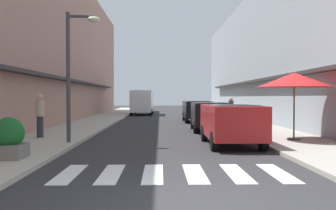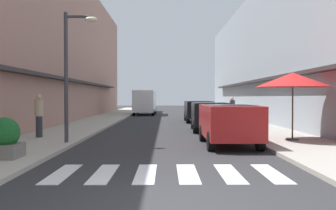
# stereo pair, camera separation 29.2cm
# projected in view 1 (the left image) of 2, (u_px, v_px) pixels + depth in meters

# --- Properties ---
(ground_plane) EXTENTS (103.01, 103.01, 0.00)m
(ground_plane) POSITION_uv_depth(u_px,v_px,m) (165.00, 123.00, 24.60)
(ground_plane) COLOR #2B2B2D
(sidewalk_left) EXTENTS (2.99, 65.55, 0.12)m
(sidewalk_left) POSITION_uv_depth(u_px,v_px,m) (92.00, 123.00, 24.50)
(sidewalk_left) COLOR #ADA899
(sidewalk_left) RESTS_ON ground_plane
(sidewalk_right) EXTENTS (2.99, 65.55, 0.12)m
(sidewalk_right) POSITION_uv_depth(u_px,v_px,m) (237.00, 122.00, 24.69)
(sidewalk_right) COLOR #9E998E
(sidewalk_right) RESTS_ON ground_plane
(building_row_left) EXTENTS (5.50, 44.14, 10.82)m
(building_row_left) POSITION_uv_depth(u_px,v_px,m) (37.00, 44.00, 25.64)
(building_row_left) COLOR #A87A6B
(building_row_left) RESTS_ON ground_plane
(building_row_right) EXTENTS (5.50, 44.14, 9.39)m
(building_row_right) POSITION_uv_depth(u_px,v_px,m) (291.00, 55.00, 26.02)
(building_row_right) COLOR #939EA8
(building_row_right) RESTS_ON ground_plane
(crosswalk) EXTENTS (5.20, 2.20, 0.01)m
(crosswalk) POSITION_uv_depth(u_px,v_px,m) (174.00, 173.00, 8.50)
(crosswalk) COLOR silver
(crosswalk) RESTS_ON ground_plane
(parked_car_near) EXTENTS (1.82, 4.09, 1.47)m
(parked_car_near) POSITION_uv_depth(u_px,v_px,m) (231.00, 120.00, 13.37)
(parked_car_near) COLOR maroon
(parked_car_near) RESTS_ON ground_plane
(parked_car_mid) EXTENTS (1.91, 3.96, 1.47)m
(parked_car_mid) POSITION_uv_depth(u_px,v_px,m) (210.00, 113.00, 19.11)
(parked_car_mid) COLOR black
(parked_car_mid) RESTS_ON ground_plane
(parked_car_far) EXTENTS (1.82, 4.27, 1.47)m
(parked_car_far) POSITION_uv_depth(u_px,v_px,m) (197.00, 109.00, 26.05)
(parked_car_far) COLOR black
(parked_car_far) RESTS_ON ground_plane
(delivery_van) EXTENTS (2.10, 5.44, 2.37)m
(delivery_van) POSITION_uv_depth(u_px,v_px,m) (142.00, 100.00, 36.42)
(delivery_van) COLOR silver
(delivery_van) RESTS_ON ground_plane
(street_lamp) EXTENTS (1.19, 0.28, 4.64)m
(street_lamp) POSITION_uv_depth(u_px,v_px,m) (74.00, 62.00, 13.29)
(street_lamp) COLOR #38383D
(street_lamp) RESTS_ON sidewalk_left
(cafe_umbrella) EXTENTS (2.80, 2.80, 2.55)m
(cafe_umbrella) POSITION_uv_depth(u_px,v_px,m) (294.00, 80.00, 14.20)
(cafe_umbrella) COLOR #262626
(cafe_umbrella) RESTS_ON sidewalk_right
(planter_corner) EXTENTS (0.85, 0.85, 1.09)m
(planter_corner) POSITION_uv_depth(u_px,v_px,m) (8.00, 139.00, 9.90)
(planter_corner) COLOR slate
(planter_corner) RESTS_ON sidewalk_left
(pedestrian_walking_near) EXTENTS (0.34, 0.34, 1.75)m
(pedestrian_walking_near) POSITION_uv_depth(u_px,v_px,m) (40.00, 114.00, 15.03)
(pedestrian_walking_near) COLOR #282B33
(pedestrian_walking_near) RESTS_ON sidewalk_left
(pedestrian_walking_far) EXTENTS (0.34, 0.34, 1.63)m
(pedestrian_walking_far) POSITION_uv_depth(u_px,v_px,m) (231.00, 109.00, 24.31)
(pedestrian_walking_far) COLOR #282B33
(pedestrian_walking_far) RESTS_ON sidewalk_right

